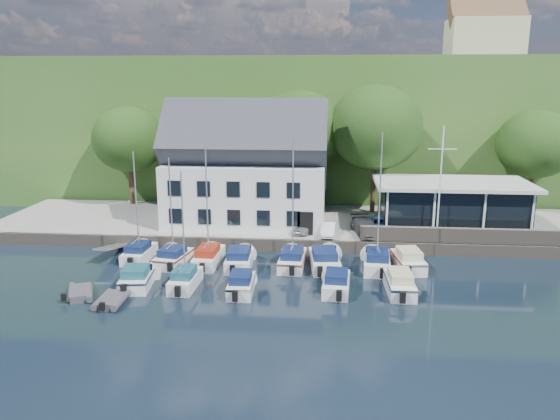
{
  "coord_description": "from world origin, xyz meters",
  "views": [
    {
      "loc": [
        0.31,
        -31.28,
        13.68
      ],
      "look_at": [
        -3.3,
        9.0,
        3.95
      ],
      "focal_mm": 35.0,
      "sensor_mm": 36.0,
      "label": 1
    }
  ],
  "objects_px": {
    "boat_r1_1": "(171,210)",
    "boat_r2_3": "(336,281)",
    "club_pavilion": "(451,205)",
    "car_silver": "(305,226)",
    "dinghy_0": "(80,292)",
    "harbor_building": "(246,175)",
    "boat_r1_4": "(293,209)",
    "boat_r1_5": "(324,258)",
    "boat_r1_2": "(207,209)",
    "boat_r1_6": "(379,209)",
    "dinghy_1": "(112,299)",
    "flagpole": "(440,184)",
    "boat_r2_1": "(183,225)",
    "boat_r1_0": "(136,207)",
    "boat_r2_4": "(399,281)",
    "car_white": "(329,229)",
    "boat_r1_3": "(239,257)",
    "boat_r2_0": "(137,277)",
    "car_blue": "(380,225)",
    "boat_r1_7": "(408,259)",
    "boat_r2_2": "(241,282)"
  },
  "relations": [
    {
      "from": "car_white",
      "to": "dinghy_1",
      "type": "xyz_separation_m",
      "value": [
        -13.43,
        -13.23,
        -1.21
      ]
    },
    {
      "from": "club_pavilion",
      "to": "boat_r1_1",
      "type": "bearing_deg",
      "value": -158.09
    },
    {
      "from": "boat_r2_2",
      "to": "harbor_building",
      "type": "bearing_deg",
      "value": 94.56
    },
    {
      "from": "dinghy_1",
      "to": "boat_r1_5",
      "type": "bearing_deg",
      "value": 29.91
    },
    {
      "from": "boat_r1_2",
      "to": "boat_r2_4",
      "type": "relative_size",
      "value": 1.43
    },
    {
      "from": "car_white",
      "to": "boat_r1_0",
      "type": "xyz_separation_m",
      "value": [
        -14.64,
        -4.61,
        2.66
      ]
    },
    {
      "from": "harbor_building",
      "to": "boat_r1_3",
      "type": "bearing_deg",
      "value": -84.92
    },
    {
      "from": "harbor_building",
      "to": "boat_r1_2",
      "type": "distance_m",
      "value": 9.18
    },
    {
      "from": "boat_r1_5",
      "to": "boat_r1_2",
      "type": "bearing_deg",
      "value": 172.83
    },
    {
      "from": "boat_r1_6",
      "to": "dinghy_1",
      "type": "height_order",
      "value": "boat_r1_6"
    },
    {
      "from": "harbor_building",
      "to": "club_pavilion",
      "type": "relative_size",
      "value": 1.09
    },
    {
      "from": "harbor_building",
      "to": "boat_r1_4",
      "type": "distance_m",
      "value": 10.32
    },
    {
      "from": "harbor_building",
      "to": "club_pavilion",
      "type": "height_order",
      "value": "harbor_building"
    },
    {
      "from": "car_silver",
      "to": "boat_r2_2",
      "type": "xyz_separation_m",
      "value": [
        -3.66,
        -11.32,
        -0.84
      ]
    },
    {
      "from": "boat_r1_2",
      "to": "boat_r2_1",
      "type": "height_order",
      "value": "boat_r2_1"
    },
    {
      "from": "boat_r1_5",
      "to": "boat_r2_3",
      "type": "xyz_separation_m",
      "value": [
        0.84,
        -4.61,
        -0.03
      ]
    },
    {
      "from": "car_blue",
      "to": "boat_r2_4",
      "type": "bearing_deg",
      "value": -89.14
    },
    {
      "from": "boat_r2_2",
      "to": "boat_r1_7",
      "type": "bearing_deg",
      "value": 23.76
    },
    {
      "from": "boat_r2_0",
      "to": "car_silver",
      "type": "bearing_deg",
      "value": 38.71
    },
    {
      "from": "boat_r1_5",
      "to": "car_blue",
      "type": "bearing_deg",
      "value": 48.33
    },
    {
      "from": "boat_r2_2",
      "to": "boat_r2_3",
      "type": "distance_m",
      "value": 6.28
    },
    {
      "from": "boat_r1_2",
      "to": "boat_r2_4",
      "type": "xyz_separation_m",
      "value": [
        13.74,
        -4.53,
        -3.53
      ]
    },
    {
      "from": "boat_r2_3",
      "to": "car_white",
      "type": "bearing_deg",
      "value": 97.13
    },
    {
      "from": "boat_r2_4",
      "to": "boat_r1_6",
      "type": "bearing_deg",
      "value": 101.93
    },
    {
      "from": "boat_r1_3",
      "to": "boat_r1_2",
      "type": "bearing_deg",
      "value": 164.95
    },
    {
      "from": "car_blue",
      "to": "boat_r1_3",
      "type": "distance_m",
      "value": 13.01
    },
    {
      "from": "harbor_building",
      "to": "flagpole",
      "type": "xyz_separation_m",
      "value": [
        16.19,
        -4.24,
        0.24
      ]
    },
    {
      "from": "car_white",
      "to": "boat_r1_6",
      "type": "height_order",
      "value": "boat_r1_6"
    },
    {
      "from": "harbor_building",
      "to": "boat_r1_0",
      "type": "relative_size",
      "value": 1.71
    },
    {
      "from": "boat_r1_2",
      "to": "boat_r1_5",
      "type": "xyz_separation_m",
      "value": [
        8.77,
        -0.1,
        -3.55
      ]
    },
    {
      "from": "boat_r1_0",
      "to": "dinghy_1",
      "type": "xyz_separation_m",
      "value": [
        1.21,
        -8.62,
        -3.87
      ]
    },
    {
      "from": "harbor_building",
      "to": "boat_r1_0",
      "type": "distance_m",
      "value": 11.2
    },
    {
      "from": "car_silver",
      "to": "boat_r1_3",
      "type": "height_order",
      "value": "car_silver"
    },
    {
      "from": "boat_r1_1",
      "to": "boat_r1_5",
      "type": "bearing_deg",
      "value": 11.13
    },
    {
      "from": "boat_r1_1",
      "to": "boat_r2_3",
      "type": "distance_m",
      "value": 13.41
    },
    {
      "from": "boat_r1_6",
      "to": "dinghy_0",
      "type": "height_order",
      "value": "boat_r1_6"
    },
    {
      "from": "club_pavilion",
      "to": "boat_r1_2",
      "type": "relative_size",
      "value": 1.54
    },
    {
      "from": "harbor_building",
      "to": "boat_r2_3",
      "type": "xyz_separation_m",
      "value": [
        8.0,
        -13.68,
        -4.64
      ]
    },
    {
      "from": "car_silver",
      "to": "boat_r2_1",
      "type": "distance_m",
      "value": 13.44
    },
    {
      "from": "boat_r2_2",
      "to": "dinghy_1",
      "type": "bearing_deg",
      "value": -163.68
    },
    {
      "from": "car_white",
      "to": "boat_r1_4",
      "type": "relative_size",
      "value": 0.38
    },
    {
      "from": "boat_r1_1",
      "to": "club_pavilion",
      "type": "bearing_deg",
      "value": 31.2
    },
    {
      "from": "boat_r1_1",
      "to": "dinghy_0",
      "type": "xyz_separation_m",
      "value": [
        -4.26,
        -6.65,
        -3.91
      ]
    },
    {
      "from": "boat_r2_0",
      "to": "boat_r1_0",
      "type": "bearing_deg",
      "value": 101.1
    },
    {
      "from": "car_blue",
      "to": "dinghy_1",
      "type": "height_order",
      "value": "car_blue"
    },
    {
      "from": "flagpole",
      "to": "boat_r1_2",
      "type": "xyz_separation_m",
      "value": [
        -17.8,
        -4.74,
        -1.3
      ]
    },
    {
      "from": "boat_r1_1",
      "to": "boat_r2_3",
      "type": "bearing_deg",
      "value": -9.84
    },
    {
      "from": "car_silver",
      "to": "dinghy_0",
      "type": "bearing_deg",
      "value": -117.54
    },
    {
      "from": "boat_r1_3",
      "to": "boat_r1_5",
      "type": "xyz_separation_m",
      "value": [
        6.32,
        0.42,
        0.0
      ]
    },
    {
      "from": "boat_r1_0",
      "to": "boat_r1_7",
      "type": "relative_size",
      "value": 1.48
    }
  ]
}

